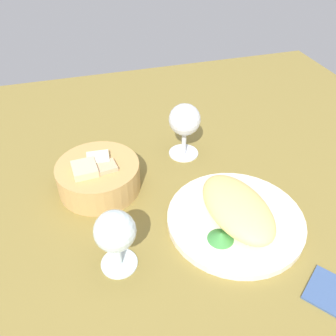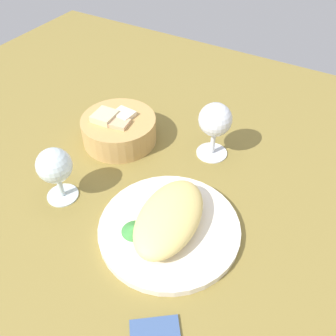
{
  "view_description": "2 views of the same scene",
  "coord_description": "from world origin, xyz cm",
  "px_view_note": "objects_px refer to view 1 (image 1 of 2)",
  "views": [
    {
      "loc": [
        -39.05,
        11.16,
        48.51
      ],
      "look_at": [
        11.71,
        -3.67,
        5.63
      ],
      "focal_mm": 38.32,
      "sensor_mm": 36.0,
      "label": 1
    },
    {
      "loc": [
        -33.63,
        -32.21,
        52.18
      ],
      "look_at": [
        10.42,
        -6.55,
        3.6
      ],
      "focal_mm": 39.23,
      "sensor_mm": 36.0,
      "label": 2
    }
  ],
  "objects_px": {
    "bread_basket": "(98,176)",
    "wine_glass_near": "(185,122)",
    "plate": "(236,221)",
    "wine_glass_far": "(115,234)"
  },
  "relations": [
    {
      "from": "bread_basket",
      "to": "wine_glass_near",
      "type": "distance_m",
      "value": 0.21
    },
    {
      "from": "plate",
      "to": "wine_glass_far",
      "type": "xyz_separation_m",
      "value": [
        -0.03,
        0.22,
        0.07
      ]
    },
    {
      "from": "bread_basket",
      "to": "plate",
      "type": "bearing_deg",
      "value": -126.77
    },
    {
      "from": "wine_glass_near",
      "to": "wine_glass_far",
      "type": "relative_size",
      "value": 1.1
    },
    {
      "from": "bread_basket",
      "to": "wine_glass_far",
      "type": "relative_size",
      "value": 1.44
    },
    {
      "from": "plate",
      "to": "wine_glass_far",
      "type": "distance_m",
      "value": 0.23
    },
    {
      "from": "wine_glass_far",
      "to": "wine_glass_near",
      "type": "bearing_deg",
      "value": -37.15
    },
    {
      "from": "plate",
      "to": "bread_basket",
      "type": "height_order",
      "value": "bread_basket"
    },
    {
      "from": "wine_glass_near",
      "to": "wine_glass_far",
      "type": "xyz_separation_m",
      "value": [
        -0.25,
        0.19,
        -0.01
      ]
    },
    {
      "from": "wine_glass_far",
      "to": "bread_basket",
      "type": "bearing_deg",
      "value": 1.36
    }
  ]
}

